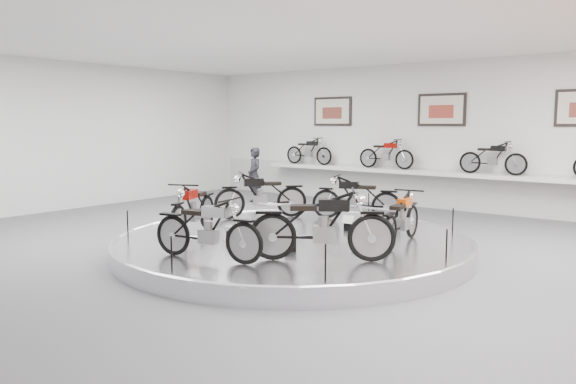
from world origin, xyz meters
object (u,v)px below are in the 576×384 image
Objects in this scene: display_platform at (293,245)px; bike_b at (356,198)px; visitor at (254,175)px; bike_e at (207,229)px; bike_c at (261,195)px; bike_f at (322,225)px; bike_a at (402,218)px; shelf at (436,173)px; bike_d at (193,208)px.

display_platform is 2.29m from bike_b.
visitor is at bearing 137.00° from display_platform.
bike_b is 4.37m from bike_e.
bike_b is 1.00× the size of bike_e.
bike_f reaches higher than bike_c.
bike_c is (-3.59, 0.56, 0.05)m from bike_a.
shelf is 7.72m from bike_f.
bike_c is at bearing -108.49° from shelf.
bike_e is at bearing -26.38° from visitor.
bike_e is 0.88× the size of bike_f.
display_platform is at bearing 80.68° from bike_e.
bike_d is (-1.56, -3.18, 0.02)m from bike_b.
bike_d is 6.35m from visitor.
bike_d is at bearing 106.72° from bike_a.
display_platform is 6.46m from shelf.
bike_c is at bearing 109.77° from bike_f.
bike_f reaches higher than bike_d.
bike_c is (-1.75, 1.18, 0.65)m from display_platform.
bike_a is 0.94× the size of bike_b.
visitor is at bearing -43.83° from bike_b.
shelf is at bearing 67.07° from bike_f.
bike_c reaches higher than bike_b.
bike_b is at bearing 2.28° from visitor.
bike_c is (-1.76, -1.03, 0.03)m from bike_b.
shelf is at bearing 9.34° from bike_a.
bike_f reaches higher than shelf.
display_platform is 6.60m from visitor.
bike_a is 0.89× the size of bike_c.
visitor is (-6.65, 3.86, 0.07)m from bike_a.
bike_a is 1.85m from bike_f.
bike_f reaches higher than bike_e.
bike_a is at bearing 43.58° from bike_f.
bike_d is 0.91× the size of bike_f.
bike_f is (1.40, 0.98, 0.07)m from bike_e.
shelf is 6.77× the size of bike_e.
display_platform is at bearing -15.44° from visitor.
display_platform is 3.47× the size of bike_f.
bike_c is 0.93× the size of bike_f.
bike_d is (-3.40, -1.59, 0.04)m from bike_a.
display_platform is at bearing 71.20° from bike_b.
bike_d is at bearing 45.31° from bike_b.
bike_c is at bearing -19.64° from visitor.
bike_c reaches higher than bike_e.
shelf is 5.51m from bike_c.
bike_e is at bearing 29.18° from bike_d.
bike_e reaches higher than bike_a.
bike_c reaches higher than bike_d.
visitor reaches higher than bike_b.
bike_c is (-1.75, -5.22, -0.20)m from shelf.
bike_c reaches higher than shelf.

